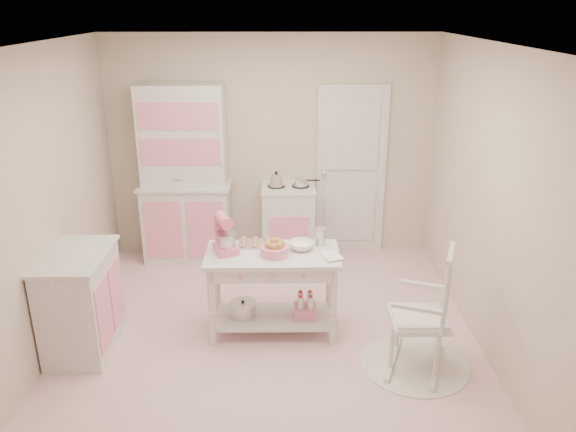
# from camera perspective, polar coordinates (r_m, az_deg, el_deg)

# --- Properties ---
(room_shell) EXTENTS (3.84, 3.84, 2.62)m
(room_shell) POSITION_cam_1_polar(r_m,az_deg,el_deg) (4.72, -2.16, 5.47)
(room_shell) COLOR pink
(room_shell) RESTS_ON ground
(door) EXTENTS (0.82, 0.05, 2.04)m
(door) POSITION_cam_1_polar(r_m,az_deg,el_deg) (6.74, 6.42, 4.53)
(door) COLOR white
(door) RESTS_ON ground
(hutch) EXTENTS (1.06, 0.50, 2.08)m
(hutch) POSITION_cam_1_polar(r_m,az_deg,el_deg) (6.58, -10.49, 4.08)
(hutch) COLOR white
(hutch) RESTS_ON ground
(stove) EXTENTS (0.62, 0.57, 0.92)m
(stove) POSITION_cam_1_polar(r_m,az_deg,el_deg) (6.62, 0.05, -0.75)
(stove) COLOR white
(stove) RESTS_ON ground
(base_cabinet) EXTENTS (0.54, 0.84, 0.92)m
(base_cabinet) POSITION_cam_1_polar(r_m,az_deg,el_deg) (5.26, -20.28, -8.20)
(base_cabinet) COLOR white
(base_cabinet) RESTS_ON ground
(lace_rug) EXTENTS (0.92, 0.92, 0.01)m
(lace_rug) POSITION_cam_1_polar(r_m,az_deg,el_deg) (5.08, 12.68, -14.43)
(lace_rug) COLOR white
(lace_rug) RESTS_ON ground
(rocking_chair) EXTENTS (0.70, 0.84, 1.10)m
(rocking_chair) POSITION_cam_1_polar(r_m,az_deg,el_deg) (4.79, 13.20, -9.10)
(rocking_chair) COLOR white
(rocking_chair) RESTS_ON ground
(work_table) EXTENTS (1.20, 0.60, 0.80)m
(work_table) POSITION_cam_1_polar(r_m,az_deg,el_deg) (5.22, -1.55, -7.77)
(work_table) COLOR white
(work_table) RESTS_ON ground
(stand_mixer) EXTENTS (0.30, 0.34, 0.34)m
(stand_mixer) POSITION_cam_1_polar(r_m,az_deg,el_deg) (5.01, -6.42, -1.91)
(stand_mixer) COLOR pink
(stand_mixer) RESTS_ON work_table
(cookie_tray) EXTENTS (0.34, 0.24, 0.02)m
(cookie_tray) POSITION_cam_1_polar(r_m,az_deg,el_deg) (5.20, -3.22, -2.87)
(cookie_tray) COLOR silver
(cookie_tray) RESTS_ON work_table
(bread_basket) EXTENTS (0.25, 0.25, 0.09)m
(bread_basket) POSITION_cam_1_polar(r_m,az_deg,el_deg) (4.97, -1.38, -3.54)
(bread_basket) COLOR pink
(bread_basket) RESTS_ON work_table
(mixing_bowl) EXTENTS (0.23, 0.23, 0.07)m
(mixing_bowl) POSITION_cam_1_polar(r_m,az_deg,el_deg) (5.10, 1.34, -3.01)
(mixing_bowl) COLOR white
(mixing_bowl) RESTS_ON work_table
(metal_pitcher) EXTENTS (0.10, 0.10, 0.17)m
(metal_pitcher) POSITION_cam_1_polar(r_m,az_deg,el_deg) (5.16, 3.31, -2.14)
(metal_pitcher) COLOR silver
(metal_pitcher) RESTS_ON work_table
(recipe_book) EXTENTS (0.21, 0.24, 0.02)m
(recipe_book) POSITION_cam_1_polar(r_m,az_deg,el_deg) (4.94, 3.63, -4.21)
(recipe_book) COLOR white
(recipe_book) RESTS_ON work_table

